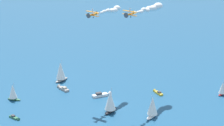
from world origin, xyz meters
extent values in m
plane|color=#1E517A|center=(0.00, 0.00, 0.00)|extent=(2000.00, 2000.00, 0.00)
ellipsoid|color=black|center=(-5.07, 9.98, 0.65)|extent=(2.68, 9.26, 1.29)
cylinder|color=#B2B2B7|center=(-5.06, 9.28, 6.61)|extent=(0.14, 0.14, 10.62)
cone|color=white|center=(-5.07, 10.44, 6.07)|extent=(5.13, 5.13, 9.03)
cube|color=#33704C|center=(28.29, 38.62, 0.39)|extent=(5.03, 2.09, 0.78)
cone|color=#33704C|center=(25.31, 38.95, 0.39)|extent=(1.42, 1.69, 1.56)
cube|color=#38383D|center=(28.65, 38.58, 1.07)|extent=(1.84, 1.43, 0.59)
cube|color=white|center=(9.44, -2.45, 0.65)|extent=(6.49, 8.23, 1.29)
cone|color=white|center=(6.81, -6.64, 0.65)|extent=(3.29, 3.13, 2.59)
cube|color=#38383D|center=(9.76, -1.94, 1.78)|extent=(3.26, 3.50, 0.97)
ellipsoid|color=#B21E1E|center=(-42.93, -38.06, 0.43)|extent=(3.23, 6.43, 0.87)
cylinder|color=#B2B2B7|center=(-43.04, -38.50, 4.43)|extent=(0.14, 0.14, 7.12)
cone|color=white|center=(-42.85, -37.76, 4.07)|extent=(4.15, 4.15, 6.05)
ellipsoid|color=#33704C|center=(43.20, 24.30, 0.51)|extent=(7.51, 3.90, 1.01)
cylinder|color=#B2B2B7|center=(42.68, 24.16, 5.17)|extent=(0.14, 0.14, 8.32)
cone|color=white|center=(43.55, 24.40, 4.76)|extent=(4.91, 4.91, 7.07)
ellipsoid|color=#9E9993|center=(40.71, -9.55, 0.69)|extent=(3.06, 9.87, 1.37)
cylinder|color=#B2B2B7|center=(40.69, -10.29, 7.00)|extent=(0.14, 0.14, 11.26)
cone|color=white|center=(40.73, -9.06, 6.44)|extent=(5.55, 5.55, 9.57)
ellipsoid|color=white|center=(-23.62, 4.79, 0.60)|extent=(2.48, 8.55, 1.19)
cylinder|color=#B2B2B7|center=(-23.61, 5.43, 6.09)|extent=(0.14, 0.14, 9.80)
cone|color=white|center=(-23.62, 4.36, 5.60)|extent=(4.74, 4.74, 8.33)
cube|color=#9E9993|center=(30.66, 0.68, 0.57)|extent=(7.53, 4.45, 1.15)
cone|color=#9E9993|center=(34.83, -0.71, 0.57)|extent=(2.47, 2.76, 2.30)
cube|color=gray|center=(30.15, 0.85, 1.58)|extent=(2.96, 2.54, 0.86)
cube|color=gold|center=(-14.69, -21.49, 0.46)|extent=(5.84, 4.55, 0.92)
cone|color=gold|center=(-11.70, -23.32, 0.46)|extent=(2.21, 2.33, 1.83)
cube|color=#38383D|center=(-15.06, -21.26, 1.26)|extent=(2.48, 2.30, 0.69)
cylinder|color=orange|center=(-9.13, 0.34, 44.73)|extent=(1.18, 6.43, 0.94)
cylinder|color=white|center=(-9.02, 3.23, 44.73)|extent=(1.08, 0.64, 1.05)
cylinder|color=#4C4C51|center=(-9.00, 3.65, 44.73)|extent=(2.41, 0.14, 2.41)
cube|color=orange|center=(-9.10, 0.64, 44.46)|extent=(7.24, 1.56, 0.46)
cube|color=orange|center=(-9.18, 0.64, 46.08)|extent=(7.24, 1.56, 0.46)
cylinder|color=white|center=(-11.66, 0.73, 45.15)|extent=(0.18, 0.11, 1.62)
cylinder|color=white|center=(-10.04, 0.67, 45.22)|extent=(0.18, 0.11, 1.62)
cylinder|color=white|center=(-8.24, 0.60, 45.31)|extent=(0.18, 0.11, 1.62)
cylinder|color=white|center=(-6.63, 0.54, 45.39)|extent=(0.18, 0.11, 1.62)
cube|color=orange|center=(-9.26, -2.51, 45.28)|extent=(0.20, 1.11, 1.20)
cube|color=orange|center=(-9.23, -2.51, 44.73)|extent=(2.53, 0.99, 0.20)
cylinder|color=black|center=(-9.95, 1.17, 43.69)|extent=(0.17, 0.61, 0.61)
cylinder|color=black|center=(-8.15, 1.10, 43.77)|extent=(0.17, 0.61, 0.61)
cylinder|color=#262628|center=(-9.20, 0.64, 46.53)|extent=(0.13, 0.08, 0.90)
cylinder|color=white|center=(-9.30, 0.64, 46.52)|extent=(0.17, 0.14, 0.79)
cylinder|color=white|center=(-9.10, 0.64, 46.53)|extent=(0.17, 0.14, 0.79)
cube|color=white|center=(-9.23, 0.64, 47.18)|extent=(0.37, 0.21, 0.54)
sphere|color=#9E7051|center=(-9.25, 0.64, 47.55)|extent=(0.21, 0.21, 0.21)
cylinder|color=white|center=(-9.70, 0.66, 47.27)|extent=(0.59, 0.11, 0.12)
cylinder|color=white|center=(-8.78, 0.62, 47.32)|extent=(0.59, 0.11, 0.12)
ellipsoid|color=white|center=(-8.93, -4.20, 44.98)|extent=(1.30, 1.95, 1.07)
ellipsoid|color=white|center=(-9.38, -6.83, 44.66)|extent=(1.52, 2.39, 1.24)
ellipsoid|color=white|center=(-9.47, -9.47, 44.49)|extent=(2.06, 3.23, 1.68)
ellipsoid|color=white|center=(-9.44, -12.12, 45.06)|extent=(2.52, 3.60, 2.07)
ellipsoid|color=white|center=(-9.94, -14.74, 44.39)|extent=(2.78, 3.62, 2.29)
ellipsoid|color=white|center=(-9.50, -17.41, 44.80)|extent=(3.06, 4.73, 2.49)
ellipsoid|color=white|center=(-9.34, -20.06, 44.46)|extent=(3.39, 4.60, 2.78)
ellipsoid|color=white|center=(-9.45, -22.70, 44.32)|extent=(3.96, 5.75, 3.24)
ellipsoid|color=white|center=(-10.62, -25.31, 45.07)|extent=(4.43, 6.13, 3.64)
cylinder|color=orange|center=(9.25, 3.00, 43.15)|extent=(1.18, 6.43, 0.94)
cylinder|color=white|center=(9.36, 5.90, 43.15)|extent=(1.08, 0.64, 1.05)
cylinder|color=#4C4C51|center=(9.37, 6.32, 43.15)|extent=(2.41, 0.14, 2.41)
cube|color=orange|center=(9.27, 3.30, 42.88)|extent=(7.24, 1.56, 0.46)
cube|color=orange|center=(9.20, 3.30, 44.50)|extent=(7.24, 1.56, 0.46)
cylinder|color=white|center=(6.72, 3.39, 43.57)|extent=(0.18, 0.11, 1.62)
cylinder|color=white|center=(8.34, 3.33, 43.65)|extent=(0.18, 0.11, 1.62)
cylinder|color=white|center=(10.13, 3.27, 43.73)|extent=(0.18, 0.11, 1.62)
cylinder|color=white|center=(11.75, 3.21, 43.81)|extent=(0.18, 0.11, 1.62)
cube|color=orange|center=(9.12, 0.15, 43.70)|extent=(0.20, 1.11, 1.20)
cube|color=orange|center=(9.14, 0.15, 43.15)|extent=(2.53, 0.99, 0.20)
cylinder|color=black|center=(8.43, 3.83, 42.11)|extent=(0.17, 0.61, 0.61)
cylinder|color=black|center=(10.22, 3.76, 42.20)|extent=(0.17, 0.61, 0.61)
cylinder|color=#262628|center=(9.17, 3.30, 44.95)|extent=(0.13, 0.08, 0.90)
cylinder|color=white|center=(9.08, 3.30, 44.95)|extent=(0.17, 0.14, 0.79)
cylinder|color=white|center=(9.27, 3.30, 44.96)|extent=(0.17, 0.14, 0.79)
cube|color=white|center=(9.14, 3.30, 45.60)|extent=(0.37, 0.21, 0.54)
sphere|color=brown|center=(9.13, 3.30, 45.98)|extent=(0.21, 0.21, 0.21)
cylinder|color=white|center=(8.68, 3.32, 45.70)|extent=(0.59, 0.11, 0.12)
cylinder|color=white|center=(9.60, 3.29, 45.74)|extent=(0.59, 0.11, 0.12)
ellipsoid|color=white|center=(9.32, -1.53, 43.15)|extent=(1.09, 1.65, 0.89)
ellipsoid|color=white|center=(9.11, -4.17, 43.06)|extent=(1.62, 2.38, 1.33)
ellipsoid|color=white|center=(9.32, -6.82, 43.23)|extent=(2.02, 2.59, 1.66)
ellipsoid|color=white|center=(8.76, -9.45, 43.37)|extent=(2.47, 3.72, 2.02)
ellipsoid|color=white|center=(8.35, -12.08, 42.97)|extent=(2.88, 4.46, 2.35)
ellipsoid|color=white|center=(8.32, -14.73, 42.81)|extent=(3.09, 4.16, 2.54)
ellipsoid|color=white|center=(8.52, -17.38, 43.46)|extent=(3.54, 4.53, 2.91)
camera|label=1|loc=(-87.39, 139.43, 73.05)|focal=58.15mm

